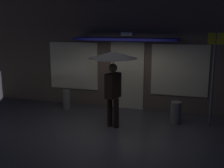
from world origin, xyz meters
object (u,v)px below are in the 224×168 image
Objects in this scene: person_with_umbrella at (113,66)px; sidewalk_bollard at (176,113)px; street_sign_post at (213,73)px; sidewalk_bollard_2 at (66,99)px.

sidewalk_bollard is at bearing -47.08° from person_with_umbrella.
sidewalk_bollard is at bearing -173.89° from street_sign_post.
sidewalk_bollard_2 is (-1.96, 1.20, -1.36)m from person_with_umbrella.
street_sign_post is at bearing -4.25° from sidewalk_bollard_2.
sidewalk_bollard_2 is at bearing 175.75° from street_sign_post.
sidewalk_bollard is (-0.92, -0.10, -1.17)m from street_sign_post.
person_with_umbrella is 2.69m from street_sign_post.
street_sign_post is (2.54, 0.87, -0.19)m from person_with_umbrella.
street_sign_post is 4.66m from sidewalk_bollard_2.
person_with_umbrella is 2.67m from sidewalk_bollard_2.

